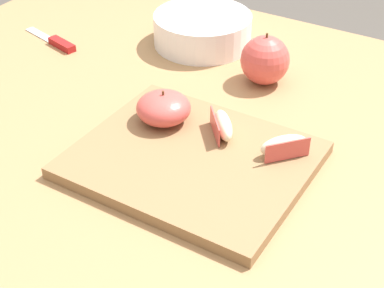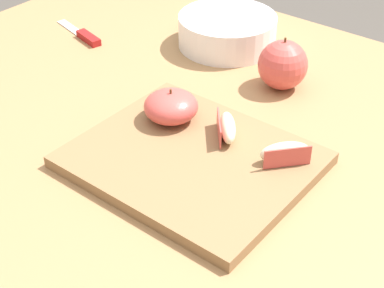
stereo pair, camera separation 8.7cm
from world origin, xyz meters
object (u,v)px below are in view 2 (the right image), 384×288
at_px(apple_wedge_left, 285,153).
at_px(ceramic_fruit_bowl, 227,30).
at_px(apple_wedge_near_knife, 227,128).
at_px(paring_knife, 85,36).
at_px(cutting_board, 192,160).
at_px(apple_half_skin_up, 171,106).
at_px(whole_apple_pink_lady, 283,65).

relative_size(apple_wedge_left, ceramic_fruit_bowl, 0.36).
xyz_separation_m(apple_wedge_near_knife, paring_knife, (-0.46, 0.13, -0.03)).
bearing_deg(cutting_board, ceramic_fruit_bowl, 118.34).
height_order(cutting_board, apple_wedge_left, apple_wedge_left).
height_order(apple_wedge_near_knife, ceramic_fruit_bowl, ceramic_fruit_bowl).
relative_size(apple_half_skin_up, apple_wedge_near_knife, 1.21).
bearing_deg(apple_half_skin_up, whole_apple_pink_lady, 73.23).
bearing_deg(apple_wedge_near_knife, ceramic_fruit_bowl, 125.54).
xyz_separation_m(cutting_board, paring_knife, (-0.45, 0.20, -0.00)).
bearing_deg(cutting_board, apple_half_skin_up, 147.46).
bearing_deg(apple_wedge_left, apple_wedge_near_knife, 179.98).
height_order(apple_wedge_near_knife, whole_apple_pink_lady, whole_apple_pink_lady).
xyz_separation_m(apple_half_skin_up, paring_knife, (-0.36, 0.15, -0.04)).
xyz_separation_m(apple_wedge_left, ceramic_fruit_bowl, (-0.31, 0.29, -0.00)).
bearing_deg(ceramic_fruit_bowl, cutting_board, -61.66).
distance_m(cutting_board, whole_apple_pink_lady, 0.29).
height_order(paring_knife, whole_apple_pink_lady, whole_apple_pink_lady).
distance_m(apple_wedge_left, paring_knife, 0.58).
xyz_separation_m(apple_half_skin_up, apple_wedge_near_knife, (0.10, 0.02, -0.01)).
bearing_deg(whole_apple_pink_lady, apple_half_skin_up, -106.77).
distance_m(apple_half_skin_up, apple_wedge_near_knife, 0.10).
xyz_separation_m(paring_knife, ceramic_fruit_bowl, (0.25, 0.16, 0.03)).
xyz_separation_m(cutting_board, apple_wedge_left, (0.12, 0.07, 0.03)).
distance_m(apple_half_skin_up, ceramic_fruit_bowl, 0.32).
xyz_separation_m(apple_half_skin_up, apple_wedge_left, (0.20, 0.02, -0.01)).
xyz_separation_m(apple_wedge_near_knife, whole_apple_pink_lady, (-0.03, 0.21, 0.01)).
height_order(cutting_board, apple_wedge_near_knife, apple_wedge_near_knife).
bearing_deg(whole_apple_pink_lady, ceramic_fruit_bowl, 156.49).
bearing_deg(apple_wedge_near_knife, apple_wedge_left, -0.02).
bearing_deg(cutting_board, whole_apple_pink_lady, 93.65).
bearing_deg(apple_wedge_left, ceramic_fruit_bowl, 136.99).
relative_size(cutting_board, apple_wedge_near_knife, 4.66).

